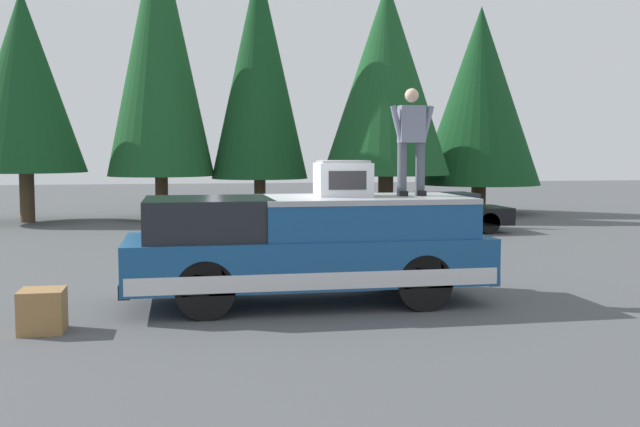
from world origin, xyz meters
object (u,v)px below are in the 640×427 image
pickup_truck (307,247)px  wooden_crate (42,311)px  parked_car_white (249,217)px  compressor_unit (343,179)px  person_on_truck_bed (411,139)px  parked_car_black (439,213)px

pickup_truck → wooden_crate: pickup_truck is taller
pickup_truck → parked_car_white: bearing=0.5°
pickup_truck → compressor_unit: bearing=-78.5°
pickup_truck → wooden_crate: (-1.21, 3.71, -0.59)m
parked_car_white → pickup_truck: bearing=-179.5°
pickup_truck → compressor_unit: 1.21m
parked_car_white → wooden_crate: size_ratio=7.32×
compressor_unit → person_on_truck_bed: size_ratio=0.50×
parked_car_white → compressor_unit: bearing=-175.7°
pickup_truck → parked_car_black: bearing=-30.5°
person_on_truck_bed → parked_car_black: person_on_truck_bed is taller
pickup_truck → parked_car_white: pickup_truck is taller
person_on_truck_bed → wooden_crate: 5.99m
compressor_unit → wooden_crate: bearing=107.2°
pickup_truck → parked_car_black: 10.85m
parked_car_white → person_on_truck_bed: bearing=-168.8°
person_on_truck_bed → parked_car_white: 9.27m
person_on_truck_bed → parked_car_black: (9.28, -3.83, -1.97)m
parked_car_black → wooden_crate: size_ratio=7.32×
compressor_unit → parked_car_black: (9.22, -4.92, -1.35)m
wooden_crate → parked_car_black: bearing=-41.1°
pickup_truck → parked_car_white: (8.95, 0.08, -0.29)m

